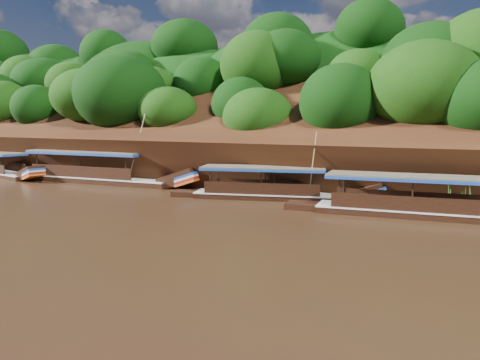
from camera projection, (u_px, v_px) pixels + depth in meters
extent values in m
plane|color=black|center=(181.00, 218.00, 25.80)|extent=(160.00, 160.00, 0.00)
cube|color=black|center=(286.00, 142.00, 39.55)|extent=(120.00, 16.12, 13.64)
cube|color=black|center=(319.00, 171.00, 48.88)|extent=(120.00, 24.00, 12.00)
ellipsoid|color=#13440B|center=(75.00, 89.00, 57.38)|extent=(20.00, 10.00, 8.00)
ellipsoid|color=#13440B|center=(218.00, 141.00, 41.30)|extent=(18.00, 8.00, 6.40)
ellipsoid|color=#13440B|center=(312.00, 79.00, 45.01)|extent=(24.00, 11.00, 8.40)
cube|color=black|center=(426.00, 217.00, 26.09)|extent=(12.22, 3.32, 0.85)
cube|color=silver|center=(426.00, 210.00, 26.04)|extent=(12.23, 3.38, 0.09)
cube|color=#4F4737|center=(413.00, 176.00, 26.05)|extent=(9.65, 3.35, 0.11)
cube|color=#1945A7|center=(413.00, 178.00, 26.07)|extent=(9.65, 3.35, 0.17)
cube|color=black|center=(273.00, 199.00, 31.96)|extent=(10.91, 4.61, 0.81)
cube|color=silver|center=(273.00, 193.00, 31.91)|extent=(10.92, 4.67, 0.09)
cube|color=black|center=(364.00, 193.00, 30.64)|extent=(2.84, 2.07, 1.52)
cube|color=#1945A7|center=(375.00, 189.00, 30.47)|extent=(1.67, 1.82, 0.55)
cube|color=#A51E12|center=(375.00, 194.00, 30.51)|extent=(1.67, 1.82, 0.55)
cube|color=#4F4737|center=(263.00, 167.00, 31.81)|extent=(8.72, 4.31, 0.11)
cube|color=#1945A7|center=(263.00, 169.00, 31.82)|extent=(8.72, 4.31, 0.16)
cylinder|color=tan|center=(313.00, 164.00, 30.55)|extent=(0.62, 0.42, 4.22)
cube|color=black|center=(97.00, 183.00, 40.11)|extent=(14.61, 3.26, 0.99)
cube|color=silver|center=(97.00, 177.00, 40.05)|extent=(14.61, 3.33, 0.11)
cube|color=black|center=(180.00, 178.00, 36.84)|extent=(3.51, 2.01, 1.95)
cube|color=#1945A7|center=(190.00, 175.00, 36.45)|extent=(1.88, 1.98, 0.73)
cube|color=#A51E12|center=(190.00, 180.00, 36.50)|extent=(1.88, 1.98, 0.73)
cube|color=#4F4737|center=(88.00, 151.00, 40.12)|extent=(11.49, 3.43, 0.13)
cube|color=#1945A7|center=(88.00, 153.00, 40.13)|extent=(11.49, 3.43, 0.20)
cylinder|color=tan|center=(137.00, 145.00, 37.76)|extent=(1.41, 0.83, 5.53)
cube|color=black|center=(0.00, 176.00, 44.92)|extent=(11.02, 4.40, 0.84)
cube|color=black|center=(31.00, 174.00, 41.02)|extent=(2.85, 2.07, 1.55)
cube|color=#1945A7|center=(34.00, 171.00, 40.56)|extent=(1.65, 1.86, 0.56)
cube|color=#A51E12|center=(34.00, 175.00, 40.60)|extent=(1.65, 1.86, 0.56)
cone|color=#31701C|center=(0.00, 166.00, 46.21)|extent=(1.50, 1.50, 1.62)
cone|color=#31701C|center=(65.00, 168.00, 42.90)|extent=(1.50, 1.50, 1.79)
cone|color=#31701C|center=(117.00, 171.00, 40.13)|extent=(1.50, 1.50, 1.95)
cone|color=#31701C|center=(173.00, 177.00, 37.52)|extent=(1.50, 1.50, 1.61)
cone|color=#31701C|center=(278.00, 183.00, 33.06)|extent=(1.50, 1.50, 1.84)
cone|color=#31701C|center=(341.00, 184.00, 31.63)|extent=(1.50, 1.50, 2.13)
cone|color=#31701C|center=(461.00, 198.00, 27.67)|extent=(1.50, 1.50, 1.61)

